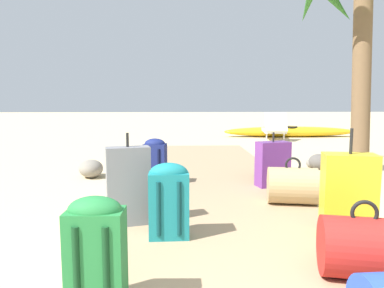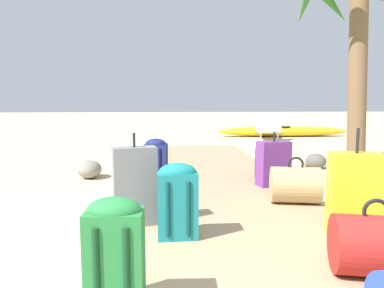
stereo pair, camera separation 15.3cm
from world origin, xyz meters
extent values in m
plane|color=#D1BA8C|center=(0.00, 3.14, 0.00)|extent=(60.00, 60.00, 0.00)
cube|color=tan|center=(0.00, 3.92, 0.04)|extent=(1.99, 7.85, 0.08)
cube|color=#6B2D84|center=(0.72, 3.73, 0.36)|extent=(0.44, 0.30, 0.56)
cylinder|color=black|center=(0.72, 3.73, 0.70)|extent=(0.02, 0.02, 0.12)
cube|color=gold|center=(0.87, 2.01, 0.41)|extent=(0.44, 0.30, 0.67)
cylinder|color=black|center=(0.87, 2.01, 0.85)|extent=(0.02, 0.02, 0.20)
cylinder|color=tan|center=(0.72, 2.95, 0.27)|extent=(0.56, 0.47, 0.38)
torus|color=black|center=(0.72, 2.95, 0.49)|extent=(0.17, 0.05, 0.16)
cube|color=navy|center=(-0.77, 3.92, 0.34)|extent=(0.31, 0.25, 0.52)
ellipsoid|color=navy|center=(-0.77, 3.92, 0.60)|extent=(0.30, 0.24, 0.14)
cylinder|color=black|center=(-0.86, 3.82, 0.34)|extent=(0.04, 0.04, 0.42)
cylinder|color=black|center=(-0.72, 3.80, 0.34)|extent=(0.04, 0.04, 0.42)
cube|color=#237538|center=(-0.90, 1.05, 0.35)|extent=(0.30, 0.20, 0.53)
ellipsoid|color=#237538|center=(-0.90, 1.05, 0.61)|extent=(0.28, 0.19, 0.15)
cylinder|color=#113A1C|center=(-0.98, 0.96, 0.35)|extent=(0.04, 0.04, 0.43)
cylinder|color=#113A1C|center=(-0.83, 0.96, 0.35)|extent=(0.04, 0.04, 0.43)
cube|color=#197A7F|center=(-0.55, 2.04, 0.34)|extent=(0.32, 0.19, 0.52)
ellipsoid|color=#197A7F|center=(-0.55, 2.04, 0.60)|extent=(0.30, 0.18, 0.16)
cylinder|color=#0C3D3F|center=(-0.63, 1.95, 0.34)|extent=(0.04, 0.04, 0.42)
cylinder|color=#0C3D3F|center=(-0.47, 1.95, 0.34)|extent=(0.04, 0.04, 0.42)
cube|color=black|center=(0.79, 4.29, 0.28)|extent=(0.38, 0.35, 0.41)
ellipsoid|color=black|center=(0.79, 4.29, 0.49)|extent=(0.37, 0.33, 0.16)
cylinder|color=black|center=(0.68, 4.20, 0.28)|extent=(0.05, 0.05, 0.33)
cylinder|color=black|center=(0.83, 4.15, 0.28)|extent=(0.05, 0.05, 0.33)
cylinder|color=red|center=(0.65, 1.34, 0.27)|extent=(0.56, 0.48, 0.38)
torus|color=black|center=(0.65, 1.34, 0.49)|extent=(0.17, 0.06, 0.16)
cube|color=slate|center=(-0.91, 2.38, 0.42)|extent=(0.40, 0.26, 0.69)
cylinder|color=black|center=(-0.91, 2.38, 0.83)|extent=(0.02, 0.02, 0.12)
cylinder|color=brown|center=(2.46, 5.04, 1.58)|extent=(0.29, 0.48, 3.17)
cube|color=white|center=(2.36, 9.96, 0.26)|extent=(0.78, 1.47, 0.08)
cube|color=white|center=(2.28, 9.37, 0.54)|extent=(0.66, 0.55, 0.52)
cylinder|color=silver|center=(2.19, 10.55, 0.11)|extent=(0.04, 0.04, 0.22)
cylinder|color=silver|center=(2.67, 10.49, 0.11)|extent=(0.04, 0.04, 0.22)
cylinder|color=silver|center=(2.05, 9.44, 0.11)|extent=(0.04, 0.04, 0.22)
cylinder|color=silver|center=(2.52, 9.38, 0.11)|extent=(0.04, 0.04, 0.22)
ellipsoid|color=gold|center=(3.05, 10.57, 0.16)|extent=(4.16, 0.75, 0.32)
torus|color=black|center=(3.05, 10.57, 0.31)|extent=(0.50, 0.50, 0.05)
ellipsoid|color=#5B5651|center=(1.90, 5.22, 0.13)|extent=(0.44, 0.42, 0.26)
ellipsoid|color=gray|center=(1.85, 5.40, 0.07)|extent=(0.22, 0.26, 0.14)
ellipsoid|color=gray|center=(-1.79, 4.72, 0.13)|extent=(0.43, 0.50, 0.27)
camera|label=1|loc=(-0.48, -0.75, 1.17)|focal=34.15mm
camera|label=2|loc=(-0.63, -0.75, 1.17)|focal=34.15mm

